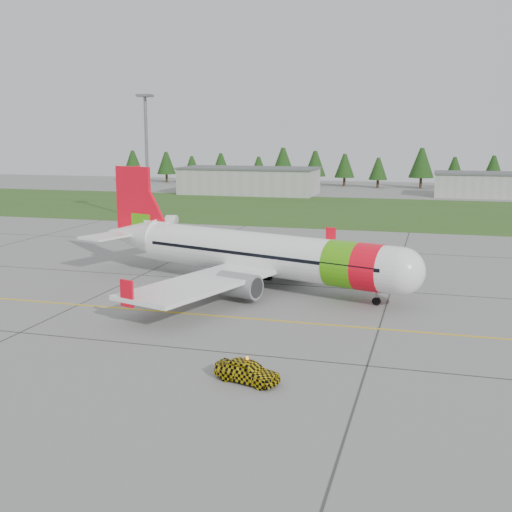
% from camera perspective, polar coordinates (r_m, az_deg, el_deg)
% --- Properties ---
extents(ground, '(320.00, 320.00, 0.00)m').
position_cam_1_polar(ground, '(43.01, -3.65, -8.46)').
color(ground, gray).
rests_on(ground, ground).
extents(aircraft, '(34.65, 32.82, 10.83)m').
position_cam_1_polar(aircraft, '(60.03, 0.09, 0.19)').
color(aircraft, white).
rests_on(aircraft, ground).
extents(follow_me_car, '(1.75, 1.91, 3.97)m').
position_cam_1_polar(follow_me_car, '(37.28, -0.79, -8.28)').
color(follow_me_car, yellow).
rests_on(follow_me_car, ground).
extents(service_van, '(1.99, 1.92, 4.78)m').
position_cam_1_polar(service_van, '(101.71, -7.60, 4.04)').
color(service_van, silver).
rests_on(service_van, ground).
extents(grass_strip, '(320.00, 50.00, 0.03)m').
position_cam_1_polar(grass_strip, '(121.85, 9.28, 3.97)').
color(grass_strip, '#30561E').
rests_on(grass_strip, ground).
extents(taxi_guideline, '(120.00, 0.25, 0.02)m').
position_cam_1_polar(taxi_guideline, '(50.26, -0.61, -5.57)').
color(taxi_guideline, gold).
rests_on(taxi_guideline, ground).
extents(hangar_west, '(32.00, 14.00, 6.00)m').
position_cam_1_polar(hangar_west, '(154.95, -0.61, 6.65)').
color(hangar_west, '#A8A8A3').
rests_on(hangar_west, ground).
extents(hangar_east, '(24.00, 12.00, 5.20)m').
position_cam_1_polar(hangar_east, '(157.10, 20.00, 5.91)').
color(hangar_east, '#A8A8A3').
rests_on(hangar_east, ground).
extents(floodlight_mast, '(0.50, 0.50, 20.00)m').
position_cam_1_polar(floodlight_mast, '(106.61, -9.67, 8.39)').
color(floodlight_mast, slate).
rests_on(floodlight_mast, ground).
extents(treeline, '(160.00, 8.00, 10.00)m').
position_cam_1_polar(treeline, '(177.02, 11.45, 7.60)').
color(treeline, '#1C3F14').
rests_on(treeline, ground).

